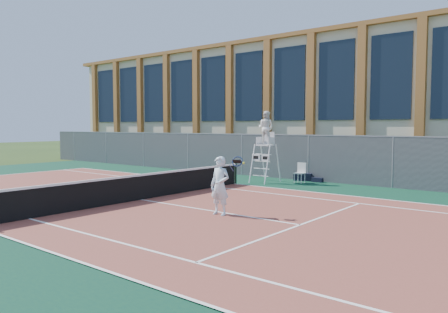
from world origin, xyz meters
The scene contains 12 objects.
ground centered at (0.00, 0.00, 0.00)m, with size 120.00×120.00×0.00m, color #233814.
apron centered at (0.00, 1.00, 0.01)m, with size 36.00×20.00×0.01m, color #0C3427.
tennis_court centered at (0.00, 0.00, 0.02)m, with size 23.77×10.97×0.02m, color brown.
tennis_net centered at (0.00, 0.00, 0.54)m, with size 0.10×11.30×1.10m.
fence centered at (0.00, 8.80, 1.10)m, with size 40.00×0.06×2.20m, color #595E60, non-canonical shape.
hedge centered at (0.00, 10.00, 1.10)m, with size 40.00×1.40×2.20m, color black.
building centered at (0.00, 17.95, 4.15)m, with size 45.00×10.60×8.22m.
umpire_chair centered at (0.69, 7.05, 2.48)m, with size 0.95×1.46×3.40m.
plastic_chair centered at (2.11, 7.85, 0.56)m, with size 0.44×0.44×0.94m.
sports_bag_near centered at (1.83, 8.60, 0.19)m, with size 0.85×0.34×0.36m, color black.
sports_bag_far centered at (2.61, 8.56, 0.12)m, with size 0.53×0.23×0.21m, color black.
tennis_player centered at (3.89, -0.30, 0.90)m, with size 0.98×0.67×1.75m.
Camera 1 is at (11.96, -10.21, 2.66)m, focal length 35.00 mm.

